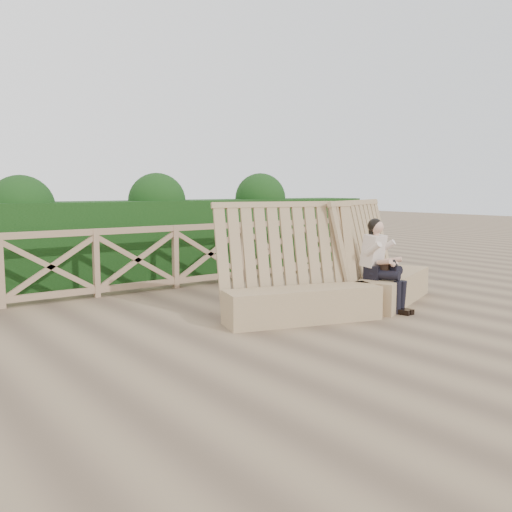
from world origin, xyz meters
TOP-DOWN VIEW (x-y plane):
  - ground at (0.00, 0.00)m, footprint 60.00×60.00m
  - bench at (1.78, 0.39)m, footprint 4.07×1.51m
  - woman at (2.18, 0.14)m, footprint 0.43×0.80m
  - guardrail at (0.00, 3.50)m, footprint 10.10×0.09m
  - hedge at (0.00, 4.70)m, footprint 12.00×1.20m

SIDE VIEW (x-z plane):
  - ground at x=0.00m, z-range 0.00..0.00m
  - bench at x=1.78m, z-range -0.39..1.19m
  - guardrail at x=0.00m, z-range 0.00..1.10m
  - woman at x=2.18m, z-range 0.06..1.37m
  - hedge at x=0.00m, z-range 0.00..1.50m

